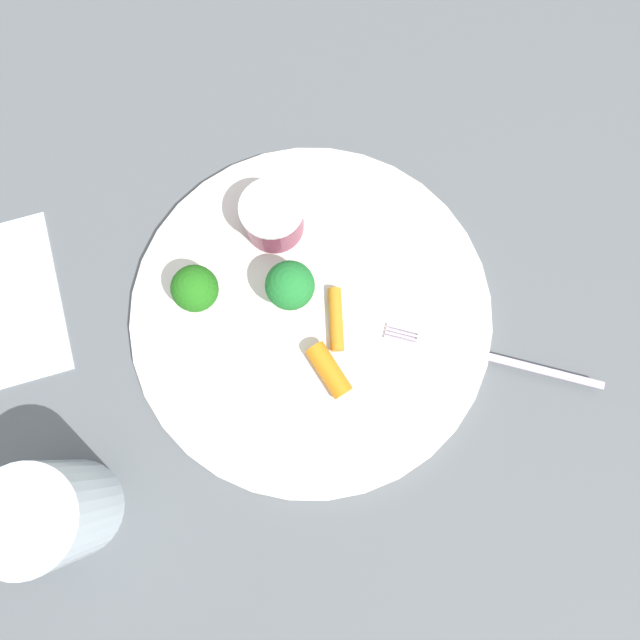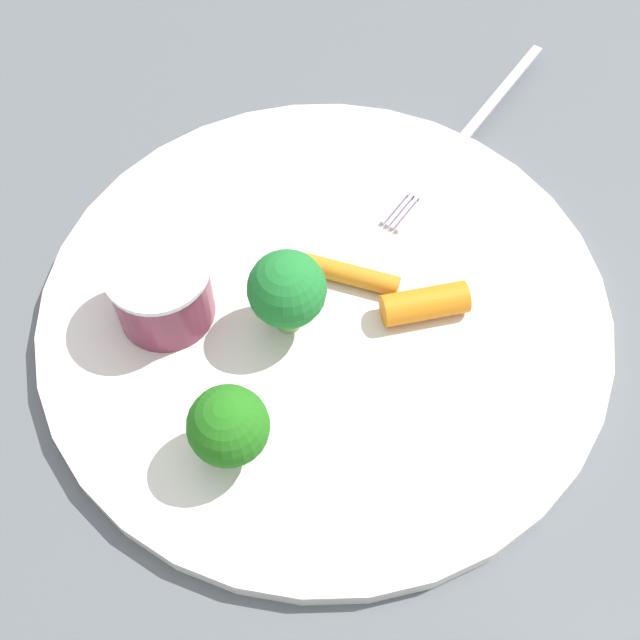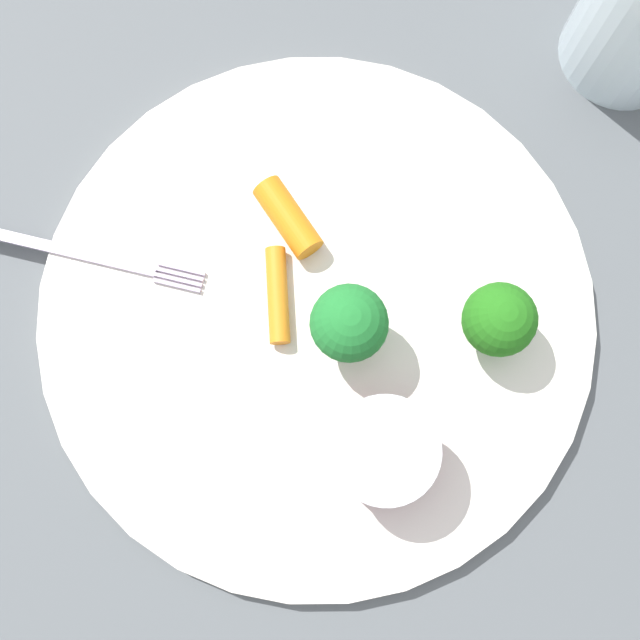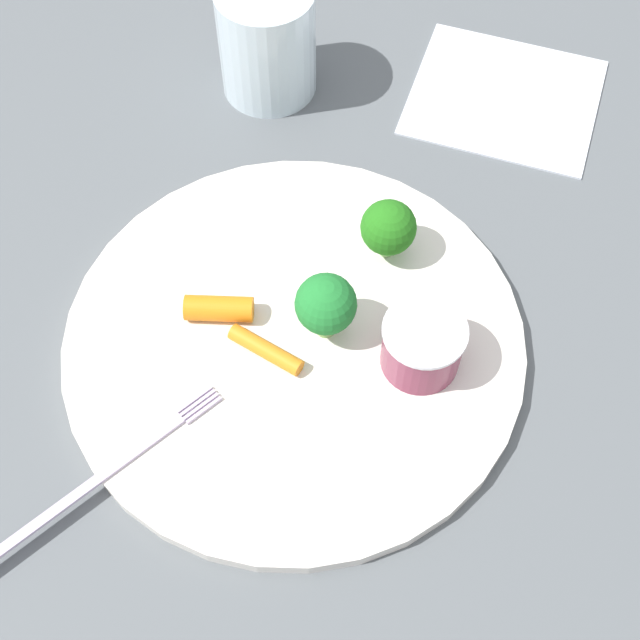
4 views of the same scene
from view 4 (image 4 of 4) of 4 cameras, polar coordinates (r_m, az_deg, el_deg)
name	(u,v)px [view 4 (image 4 of 4)]	position (r m, az deg, el deg)	size (l,w,h in m)	color
ground_plane	(294,345)	(0.61, -1.68, -1.66)	(2.40, 2.40, 0.00)	#565B5E
plate	(294,341)	(0.61, -1.69, -1.39)	(0.32, 0.32, 0.01)	silver
sauce_cup	(422,346)	(0.58, 6.69, -1.67)	(0.06, 0.06, 0.04)	maroon
broccoli_floret_0	(326,305)	(0.58, 0.38, 0.99)	(0.04, 0.04, 0.05)	#81AE5D
broccoli_floret_1	(388,228)	(0.62, 4.49, 6.02)	(0.04, 0.04, 0.05)	#8BBE70
carrot_stick_0	(266,350)	(0.59, -3.56, -1.95)	(0.01, 0.01, 0.06)	orange
carrot_stick_1	(219,309)	(0.61, -6.65, 0.69)	(0.02, 0.02, 0.05)	orange
fork	(99,479)	(0.57, -14.24, -10.02)	(0.11, 0.17, 0.00)	#BDACC7
drinking_glass	(267,41)	(0.74, -3.47, 17.73)	(0.08, 0.08, 0.09)	silver
napkin	(505,96)	(0.77, 11.97, 14.12)	(0.15, 0.14, 0.00)	white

